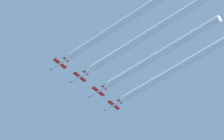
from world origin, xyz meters
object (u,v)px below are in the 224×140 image
object	(u,v)px
jet_far_left	(59,64)
jet_inner_right	(113,106)
jet_inner_left	(78,77)
jet_center	(97,92)

from	to	relation	value
jet_far_left	jet_inner_right	size ratio (longest dim) A/B	1.00
jet_inner_left	jet_center	bearing A→B (deg)	0.24
jet_far_left	jet_center	size ratio (longest dim) A/B	1.00
jet_far_left	jet_inner_left	size ratio (longest dim) A/B	1.00
jet_center	jet_far_left	bearing A→B (deg)	178.29
jet_far_left	jet_inner_left	distance (m)	11.99
jet_inner_left	jet_inner_right	bearing A→B (deg)	1.90
jet_far_left	jet_inner_left	bearing A→B (deg)	-3.77
jet_far_left	jet_center	world-z (taller)	jet_center
jet_inner_left	jet_center	xyz separation A→B (m)	(12.68, 0.05, 0.02)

